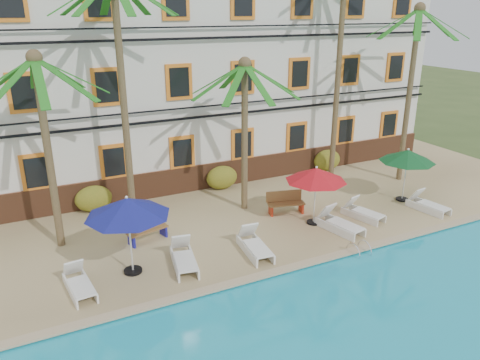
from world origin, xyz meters
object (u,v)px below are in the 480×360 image
palm_e (412,71)px  umbrella_green (407,156)px  bench_left (146,228)px  lounger_f (428,204)px  umbrella_blue (127,208)px  pool_ladder (359,252)px  palm_d (340,46)px  umbrella_red (316,175)px  lounger_a (79,283)px  bench_right (286,202)px  palm_a (44,124)px  palm_b (121,72)px  lounger_e (362,212)px  palm_c (245,112)px  lounger_b (184,258)px  lounger_c (255,245)px  lounger_d (339,223)px

palm_e → umbrella_green: 4.25m
bench_left → lounger_f: bearing=-12.9°
umbrella_blue → pool_ladder: 7.97m
palm_d → umbrella_red: 7.15m
umbrella_green → lounger_a: umbrella_green is taller
lounger_f → bench_right: bearing=156.0°
palm_a → umbrella_red: 9.70m
umbrella_green → lounger_a: (-13.78, -1.08, -1.75)m
palm_b → bench_right: (5.85, -1.76, -5.34)m
palm_e → lounger_e: palm_e is taller
palm_d → lounger_e: bearing=-112.4°
palm_b → palm_c: 4.90m
palm_a → lounger_b: (3.42, -3.29, -4.11)m
lounger_e → bench_right: 3.08m
umbrella_green → palm_e: bearing=48.9°
umbrella_blue → lounger_a: size_ratio=1.45×
pool_ladder → lounger_a: bearing=168.9°
lounger_c → pool_ladder: bearing=-25.2°
palm_e → pool_ladder: size_ratio=10.99×
lounger_f → pool_ladder: size_ratio=2.47×
umbrella_red → umbrella_green: size_ratio=1.00×
palm_a → bench_right: bearing=-7.5°
umbrella_red → lounger_e: umbrella_red is taller
umbrella_green → lounger_d: bearing=-164.8°
umbrella_blue → lounger_f: 12.37m
lounger_f → lounger_c: bearing=180.0°
palm_e → umbrella_red: 7.78m
umbrella_red → lounger_c: size_ratio=1.20×
palm_c → palm_d: 6.32m
umbrella_green → bench_right: (-5.30, 1.11, -1.55)m
palm_e → palm_c: bearing=178.7°
lounger_e → lounger_b: bearing=-177.3°
palm_d → palm_a: bearing=-172.6°
lounger_a → lounger_c: bearing=-2.2°
lounger_a → lounger_f: 13.89m
umbrella_red → bench_left: umbrella_red is taller
palm_b → bench_left: bearing=-87.3°
lounger_c → lounger_d: size_ratio=0.96×
lounger_a → lounger_b: 3.28m
lounger_c → palm_e: bearing=19.0°
palm_c → pool_ladder: bearing=-70.1°
palm_e → bench_left: (-12.91, -0.83, -4.77)m
umbrella_red → umbrella_blue: bearing=-176.4°
umbrella_green → lounger_c: (-8.02, -1.30, -1.72)m
lounger_e → bench_right: size_ratio=1.17×
palm_d → lounger_c: 10.67m
lounger_a → pool_ladder: (9.03, -1.76, -0.27)m
umbrella_blue → lounger_c: size_ratio=1.33×
palm_c → lounger_c: size_ratio=3.15×
palm_e → lounger_f: bearing=-116.9°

